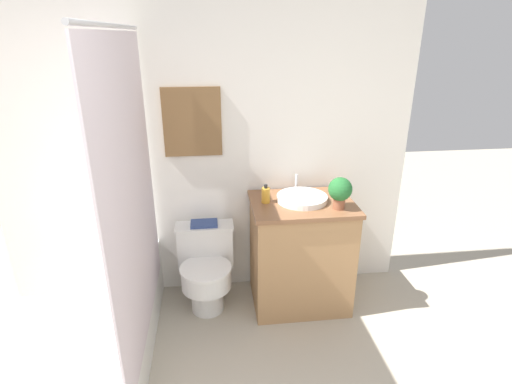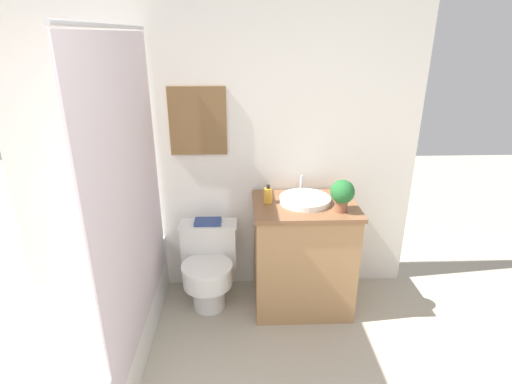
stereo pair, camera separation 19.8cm
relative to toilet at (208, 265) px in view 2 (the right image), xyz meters
The scene contains 8 objects.
wall_back 0.97m from the toilet, 81.16° to the left, with size 3.05×0.07×2.50m.
shower_area 0.81m from the toilet, 143.70° to the right, with size 0.63×1.47×1.98m.
toilet is the anchor object (origin of this frame).
vanity 0.71m from the toilet, ahead, with size 0.73×0.55×0.83m.
sink 0.88m from the toilet, ahead, with size 0.36×0.39×0.13m.
soap_bottle 0.72m from the toilet, ahead, with size 0.06×0.06×0.13m.
potted_plant 1.13m from the toilet, 10.51° to the right, with size 0.16×0.16×0.22m.
book_on_tank 0.33m from the toilet, 90.00° to the left, with size 0.20×0.13×0.02m.
Camera 2 is at (0.22, -0.44, 1.93)m, focal length 28.00 mm.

